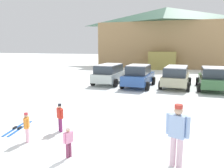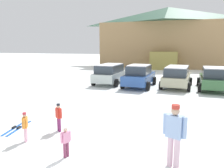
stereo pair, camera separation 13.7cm
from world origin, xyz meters
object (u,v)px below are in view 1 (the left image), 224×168
at_px(parked_blue_hatchback, 139,76).
at_px(pair_of_skis, 18,128).
at_px(skier_child_in_pink_snowsuit, 68,140).
at_px(skier_child_in_orange_jacket, 27,126).
at_px(parked_green_coupe, 213,78).
at_px(ski_lodge, 165,37).
at_px(parked_beige_suv, 176,76).
at_px(parked_silver_wagon, 109,73).
at_px(skier_adult_in_blue_parka, 177,132).
at_px(skier_child_in_red_jacket, 60,116).

distance_m(parked_blue_hatchback, pair_of_skis, 10.47).
relative_size(skier_child_in_pink_snowsuit, pair_of_skis, 0.54).
distance_m(skier_child_in_orange_jacket, skier_child_in_pink_snowsuit, 1.84).
distance_m(parked_green_coupe, pair_of_skis, 13.42).
distance_m(ski_lodge, parked_beige_suv, 19.45).
bearing_deg(parked_silver_wagon, skier_adult_in_blue_parka, -63.96).
height_order(skier_child_in_red_jacket, skier_adult_in_blue_parka, skier_adult_in_blue_parka).
xyz_separation_m(skier_child_in_orange_jacket, skier_child_in_red_jacket, (0.56, 1.12, 0.03)).
bearing_deg(skier_child_in_red_jacket, ski_lodge, 87.04).
relative_size(parked_silver_wagon, pair_of_skis, 2.47).
xyz_separation_m(ski_lodge, skier_child_in_red_jacket, (-1.52, -29.41, -4.01)).
distance_m(skier_child_in_orange_jacket, pair_of_skis, 1.53).
xyz_separation_m(parked_silver_wagon, skier_adult_in_blue_parka, (5.66, -11.58, 0.05)).
height_order(parked_silver_wagon, skier_child_in_red_jacket, parked_silver_wagon).
height_order(parked_green_coupe, pair_of_skis, parked_green_coupe).
bearing_deg(pair_of_skis, ski_lodge, 83.80).
height_order(parked_blue_hatchback, skier_child_in_red_jacket, parked_blue_hatchback).
xyz_separation_m(parked_silver_wagon, parked_green_coupe, (7.93, 0.05, -0.06)).
height_order(parked_silver_wagon, skier_child_in_orange_jacket, parked_silver_wagon).
distance_m(skier_child_in_orange_jacket, skier_child_in_red_jacket, 1.25).
height_order(ski_lodge, skier_child_in_orange_jacket, ski_lodge).
distance_m(ski_lodge, parked_silver_wagon, 19.63).
height_order(parked_beige_suv, parked_green_coupe, parked_green_coupe).
height_order(parked_blue_hatchback, skier_child_in_orange_jacket, parked_blue_hatchback).
bearing_deg(parked_green_coupe, skier_child_in_pink_snowsuit, -113.23).
relative_size(skier_child_in_red_jacket, skier_child_in_pink_snowsuit, 1.17).
height_order(parked_green_coupe, skier_child_in_pink_snowsuit, parked_green_coupe).
xyz_separation_m(parked_green_coupe, pair_of_skis, (-8.08, -10.68, -0.81)).
height_order(ski_lodge, parked_blue_hatchback, ski_lodge).
distance_m(parked_blue_hatchback, skier_child_in_pink_snowsuit, 11.43).
height_order(parked_blue_hatchback, parked_green_coupe, parked_blue_hatchback).
height_order(parked_blue_hatchback, parked_beige_suv, parked_blue_hatchback).
distance_m(parked_silver_wagon, skier_child_in_red_jacket, 10.51).
height_order(skier_child_in_orange_jacket, skier_child_in_red_jacket, skier_child_in_red_jacket).
height_order(parked_blue_hatchback, pair_of_skis, parked_blue_hatchback).
relative_size(skier_child_in_orange_jacket, pair_of_skis, 0.60).
height_order(skier_adult_in_blue_parka, skier_child_in_pink_snowsuit, skier_adult_in_blue_parka).
relative_size(parked_blue_hatchback, skier_child_in_pink_snowsuit, 4.81).
bearing_deg(parked_blue_hatchback, parked_silver_wagon, 167.70).
bearing_deg(parked_silver_wagon, pair_of_skis, -90.80).
bearing_deg(skier_child_in_red_jacket, parked_blue_hatchback, 84.02).
xyz_separation_m(parked_green_coupe, skier_child_in_orange_jacket, (-6.94, -11.55, -0.27)).
bearing_deg(parked_silver_wagon, skier_child_in_red_jacket, -81.51).
distance_m(parked_silver_wagon, skier_child_in_orange_jacket, 11.55).
height_order(skier_adult_in_blue_parka, pair_of_skis, skier_adult_in_blue_parka).
distance_m(parked_blue_hatchback, parked_beige_suv, 2.83).
relative_size(ski_lodge, pair_of_skis, 12.10).
distance_m(skier_child_in_red_jacket, skier_adult_in_blue_parka, 4.29).
distance_m(parked_green_coupe, skier_child_in_orange_jacket, 13.48).
bearing_deg(skier_child_in_pink_snowsuit, skier_child_in_orange_jacket, 164.72).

